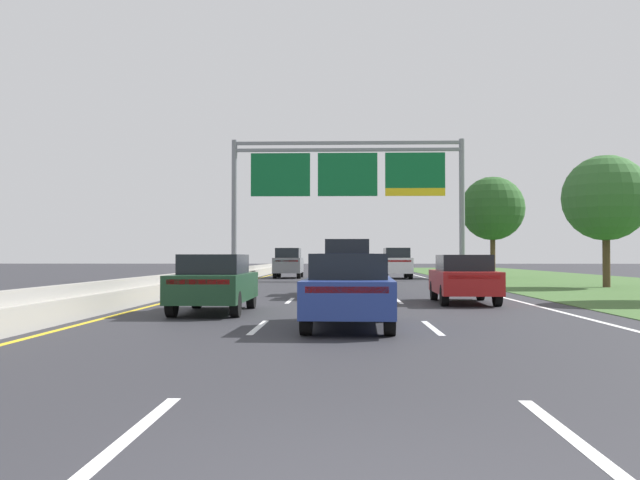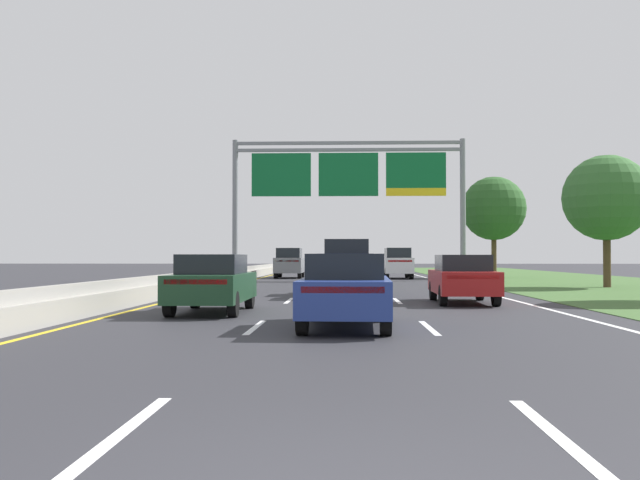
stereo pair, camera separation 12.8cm
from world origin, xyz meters
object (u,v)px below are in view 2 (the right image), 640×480
pickup_truck_navy (347,268)px  car_darkgreen_left_lane_sedan (213,282)px  overhead_sign_gantry (348,180)px  roadside_tree_far (494,209)px  car_blue_centre_lane_sedan (346,289)px  roadside_tree_mid (606,198)px  car_red_right_lane_sedan (462,278)px  car_grey_left_lane_suv (289,262)px  car_white_right_lane_suv (397,263)px

pickup_truck_navy → car_darkgreen_left_lane_sedan: 9.23m
overhead_sign_gantry → car_darkgreen_left_lane_sedan: overhead_sign_gantry is taller
roadside_tree_far → overhead_sign_gantry: bearing=-152.9°
car_blue_centre_lane_sedan → roadside_tree_mid: roadside_tree_mid is taller
roadside_tree_far → roadside_tree_mid: bearing=-82.3°
roadside_tree_far → car_red_right_lane_sedan: bearing=-104.0°
car_red_right_lane_sedan → car_grey_left_lane_suv: (-7.75, 26.46, 0.28)m
car_white_right_lane_suv → car_red_right_lane_sedan: bearing=-179.8°
pickup_truck_navy → car_grey_left_lane_suv: pickup_truck_navy is taller
car_grey_left_lane_suv → car_darkgreen_left_lane_sedan: (0.34, -30.57, -0.28)m
pickup_truck_navy → car_blue_centre_lane_sedan: (-0.05, -12.36, -0.26)m
overhead_sign_gantry → car_red_right_lane_sedan: (3.60, -22.01, -5.63)m
pickup_truck_navy → car_blue_centre_lane_sedan: pickup_truck_navy is taller
car_white_right_lane_suv → car_grey_left_lane_suv: bearing=83.5°
overhead_sign_gantry → car_darkgreen_left_lane_sedan: bearing=-98.3°
car_grey_left_lane_suv → car_white_right_lane_suv: bearing=-96.5°
overhead_sign_gantry → car_blue_centre_lane_sedan: size_ratio=3.38×
car_darkgreen_left_lane_sedan → overhead_sign_gantry: bearing=-8.2°
car_darkgreen_left_lane_sedan → pickup_truck_navy: bearing=-23.2°
car_red_right_lane_sedan → roadside_tree_mid: 15.08m
car_red_right_lane_sedan → roadside_tree_far: (6.83, 27.35, 4.13)m
car_white_right_lane_suv → roadside_tree_far: bearing=-76.4°
pickup_truck_navy → car_blue_centre_lane_sedan: bearing=-178.9°
pickup_truck_navy → car_red_right_lane_sedan: bearing=-138.0°
car_red_right_lane_sedan → car_grey_left_lane_suv: bearing=17.8°
overhead_sign_gantry → car_blue_centre_lane_sedan: bearing=-90.4°
car_grey_left_lane_suv → pickup_truck_navy: bearing=-170.0°
overhead_sign_gantry → roadside_tree_far: (10.42, 5.34, -1.50)m
pickup_truck_navy → car_grey_left_lane_suv: (-3.99, 22.09, 0.02)m
car_grey_left_lane_suv → car_darkgreen_left_lane_sedan: size_ratio=1.07×
overhead_sign_gantry → pickup_truck_navy: size_ratio=2.77×
car_white_right_lane_suv → roadside_tree_mid: bearing=-147.1°
overhead_sign_gantry → car_blue_centre_lane_sedan: overhead_sign_gantry is taller
car_white_right_lane_suv → car_grey_left_lane_suv: same height
car_grey_left_lane_suv → roadside_tree_far: roadside_tree_far is taller
overhead_sign_gantry → car_blue_centre_lane_sedan: (-0.21, -30.01, -5.63)m
roadside_tree_mid → roadside_tree_far: size_ratio=0.90×
car_grey_left_lane_suv → roadside_tree_mid: bearing=-131.9°
car_red_right_lane_sedan → car_darkgreen_left_lane_sedan: bearing=120.5°
car_white_right_lane_suv → roadside_tree_mid: 17.06m
pickup_truck_navy → roadside_tree_mid: roadside_tree_mid is taller
car_darkgreen_left_lane_sedan → car_grey_left_lane_suv: bearing=0.7°
pickup_truck_navy → car_grey_left_lane_suv: size_ratio=1.16×
pickup_truck_navy → car_blue_centre_lane_sedan: size_ratio=1.22×
pickup_truck_navy → car_darkgreen_left_lane_sedan: (-3.65, -8.48, -0.26)m
car_red_right_lane_sedan → overhead_sign_gantry: bearing=10.8°
car_red_right_lane_sedan → car_grey_left_lane_suv: car_grey_left_lane_suv is taller
car_red_right_lane_sedan → pickup_truck_navy: bearing=42.2°
pickup_truck_navy → car_red_right_lane_sedan: size_ratio=1.22×
overhead_sign_gantry → car_white_right_lane_suv: overhead_sign_gantry is taller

